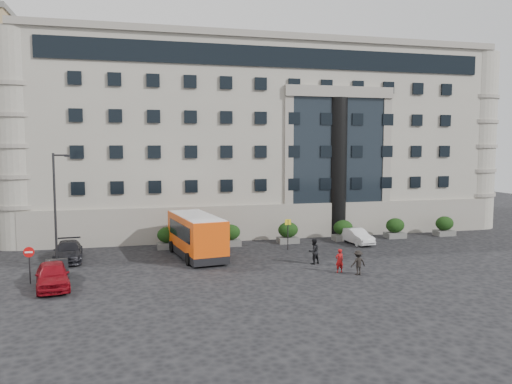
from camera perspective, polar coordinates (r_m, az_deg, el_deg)
ground at (r=35.20m, az=-2.53°, el=-8.66°), size 120.00×120.00×0.00m
civic_building at (r=56.96m, az=-0.97°, el=5.75°), size 44.00×24.00×18.00m
entrance_column at (r=47.68m, az=9.26°, el=2.80°), size 1.80×1.80×13.00m
hedge_a at (r=42.08m, az=-10.00°, el=-5.16°), size 1.80×1.26×1.84m
hedge_b at (r=42.73m, az=-3.00°, el=-4.93°), size 1.80×1.26×1.84m
hedge_c at (r=43.98m, az=3.69°, el=-4.64°), size 1.80×1.26×1.84m
hedge_d at (r=45.80m, az=9.92°, el=-4.32°), size 1.80×1.26×1.84m
hedge_e at (r=48.11m, az=15.61°, el=-3.98°), size 1.80×1.26×1.84m
hedge_f at (r=50.85m, az=20.74°, el=-3.64°), size 1.80×1.26×1.84m
street_lamp at (r=37.12m, az=-21.90°, el=-1.46°), size 1.16×0.18×8.00m
bus_stop_sign at (r=40.95m, az=3.67°, el=-4.24°), size 0.50×0.08×2.52m
no_entry_sign at (r=33.78m, az=-24.50°, el=-6.84°), size 0.64×0.16×2.32m
minibus at (r=38.49m, az=-6.83°, el=-4.80°), size 3.87×8.05×3.22m
red_truck at (r=48.54m, az=-23.29°, el=-3.39°), size 3.45×5.97×3.03m
parked_car_a at (r=32.46m, az=-22.24°, el=-8.80°), size 2.60×4.86×1.57m
parked_car_b at (r=34.25m, az=-21.78°, el=-8.32°), size 1.91×4.01×1.27m
parked_car_c at (r=39.69m, az=-20.67°, el=-6.36°), size 2.36×5.01×1.41m
parked_car_d at (r=50.02m, az=-19.24°, el=-4.07°), size 2.62×4.81×1.28m
white_taxi at (r=44.53m, az=11.41°, el=-4.96°), size 1.81×4.13×1.32m
pedestrian_a at (r=34.21m, az=9.52°, el=-7.75°), size 0.62×0.44×1.61m
pedestrian_b at (r=36.38m, az=6.60°, el=-6.76°), size 1.07×0.95×1.83m
pedestrian_c at (r=33.80m, az=11.60°, el=-7.91°), size 1.13×0.74×1.64m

